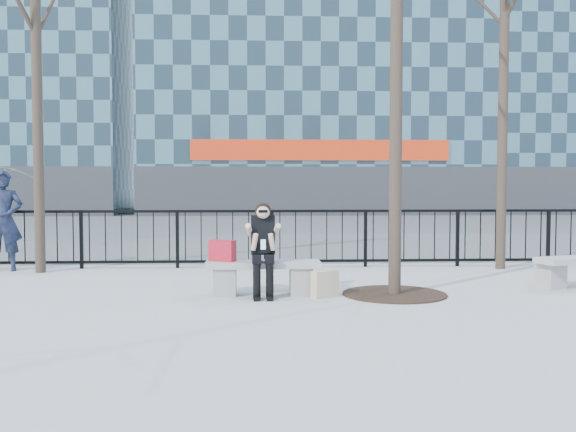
{
  "coord_description": "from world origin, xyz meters",
  "views": [
    {
      "loc": [
        -0.08,
        -9.22,
        1.63
      ],
      "look_at": [
        0.4,
        0.8,
        1.1
      ],
      "focal_mm": 40.0,
      "sensor_mm": 36.0,
      "label": 1
    }
  ],
  "objects": [
    {
      "name": "street_surface",
      "position": [
        0.0,
        15.0,
        0.0
      ],
      "size": [
        60.0,
        23.0,
        0.01
      ],
      "primitive_type": "cube",
      "color": "#474747",
      "rests_on": "ground"
    },
    {
      "name": "ground",
      "position": [
        0.0,
        0.0,
        0.0
      ],
      "size": [
        120.0,
        120.0,
        0.0
      ],
      "primitive_type": "plane",
      "color": "#9F9F9A",
      "rests_on": "ground"
    },
    {
      "name": "railing",
      "position": [
        0.0,
        3.0,
        0.55
      ],
      "size": [
        14.0,
        0.06,
        1.1
      ],
      "color": "black",
      "rests_on": "ground"
    },
    {
      "name": "handbag",
      "position": [
        -0.59,
        0.02,
        0.64
      ],
      "size": [
        0.41,
        0.3,
        0.3
      ],
      "primitive_type": "cube",
      "rotation": [
        0.0,
        0.0,
        -0.41
      ],
      "color": "#B01524",
      "rests_on": "bench_main"
    },
    {
      "name": "seated_woman",
      "position": [
        0.0,
        -0.16,
        0.67
      ],
      "size": [
        0.5,
        0.64,
        1.34
      ],
      "color": "black",
      "rests_on": "ground"
    },
    {
      "name": "bench_main",
      "position": [
        0.0,
        0.0,
        0.3
      ],
      "size": [
        1.65,
        0.46,
        0.49
      ],
      "color": "gray",
      "rests_on": "ground"
    },
    {
      "name": "tree_grate",
      "position": [
        1.9,
        -0.1,
        0.01
      ],
      "size": [
        1.5,
        1.5,
        0.02
      ],
      "primitive_type": "cylinder",
      "color": "black",
      "rests_on": "ground"
    },
    {
      "name": "shopping_bag",
      "position": [
        0.87,
        -0.25,
        0.19
      ],
      "size": [
        0.42,
        0.34,
        0.38
      ],
      "primitive_type": "cube",
      "rotation": [
        0.0,
        0.0,
        0.56
      ],
      "color": "beige",
      "rests_on": "ground"
    },
    {
      "name": "standing_man",
      "position": [
        -4.73,
        2.74,
        0.93
      ],
      "size": [
        0.77,
        0.6,
        1.86
      ],
      "primitive_type": "imported",
      "rotation": [
        0.0,
        0.0,
        0.24
      ],
      "color": "black",
      "rests_on": "ground"
    }
  ]
}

